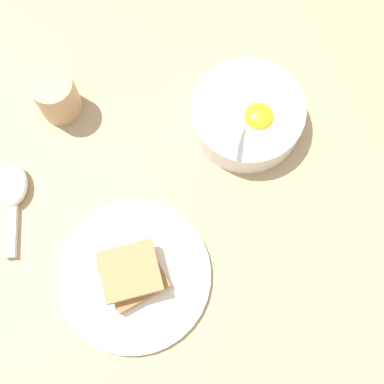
{
  "coord_description": "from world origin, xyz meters",
  "views": [
    {
      "loc": [
        -0.07,
        0.19,
        0.79
      ],
      "look_at": [
        -0.12,
        -0.02,
        0.02
      ],
      "focal_mm": 50.0,
      "sensor_mm": 36.0,
      "label": 1
    }
  ],
  "objects_px": {
    "soup_spoon": "(11,192)",
    "drinking_cup": "(56,95)",
    "egg_bowl": "(247,115)",
    "toast_sandwich": "(132,274)",
    "toast_plate": "(134,275)"
  },
  "relations": [
    {
      "from": "soup_spoon",
      "to": "drinking_cup",
      "type": "height_order",
      "value": "drinking_cup"
    },
    {
      "from": "egg_bowl",
      "to": "soup_spoon",
      "type": "height_order",
      "value": "egg_bowl"
    },
    {
      "from": "drinking_cup",
      "to": "toast_sandwich",
      "type": "bearing_deg",
      "value": 98.86
    },
    {
      "from": "egg_bowl",
      "to": "toast_sandwich",
      "type": "relative_size",
      "value": 1.81
    },
    {
      "from": "toast_sandwich",
      "to": "soup_spoon",
      "type": "bearing_deg",
      "value": -49.46
    },
    {
      "from": "toast_plate",
      "to": "soup_spoon",
      "type": "distance_m",
      "value": 0.23
    },
    {
      "from": "toast_plate",
      "to": "toast_sandwich",
      "type": "relative_size",
      "value": 2.36
    },
    {
      "from": "egg_bowl",
      "to": "toast_plate",
      "type": "height_order",
      "value": "egg_bowl"
    },
    {
      "from": "soup_spoon",
      "to": "egg_bowl",
      "type": "bearing_deg",
      "value": -177.09
    },
    {
      "from": "toast_sandwich",
      "to": "soup_spoon",
      "type": "height_order",
      "value": "toast_sandwich"
    },
    {
      "from": "toast_sandwich",
      "to": "toast_plate",
      "type": "bearing_deg",
      "value": -96.52
    },
    {
      "from": "egg_bowl",
      "to": "soup_spoon",
      "type": "distance_m",
      "value": 0.38
    },
    {
      "from": "egg_bowl",
      "to": "drinking_cup",
      "type": "height_order",
      "value": "same"
    },
    {
      "from": "egg_bowl",
      "to": "soup_spoon",
      "type": "bearing_deg",
      "value": 2.91
    },
    {
      "from": "toast_sandwich",
      "to": "soup_spoon",
      "type": "distance_m",
      "value": 0.23
    }
  ]
}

